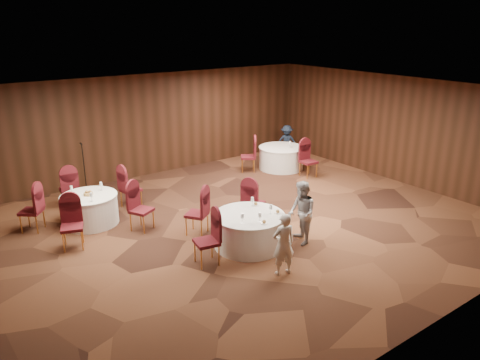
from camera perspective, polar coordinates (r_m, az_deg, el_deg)
ground at (r=11.41m, az=-0.22°, el=-5.69°), size 12.00×12.00×0.00m
room_shell at (r=10.74m, az=-0.23°, el=3.88°), size 12.00×12.00×12.00m
table_main at (r=10.34m, az=1.11°, el=-6.12°), size 1.57×1.57×0.74m
table_left at (r=12.01m, az=-17.81°, el=-3.40°), size 1.36×1.36×0.74m
table_right at (r=15.76m, az=5.04°, el=2.74°), size 1.51×1.51×0.74m
chairs_main at (r=10.63m, az=-2.44°, el=-4.67°), size 2.71×2.02×1.00m
chairs_left at (r=11.98m, az=-17.85°, el=-2.82°), size 3.16×3.08×1.00m
chairs_right at (r=15.14m, az=4.63°, el=2.57°), size 1.86×2.21×1.00m
tabletop_main at (r=10.16m, az=2.58°, el=-3.77°), size 1.05×1.05×0.22m
tabletop_left at (r=11.85m, az=-18.02°, el=-1.41°), size 0.76×0.82×0.22m
tabletop_right at (r=15.58m, az=6.12°, el=4.52°), size 0.08×0.08×0.22m
mic_stand at (r=13.76m, az=-18.28°, el=-0.23°), size 0.24×0.24×1.58m
woman_a at (r=9.17m, az=5.32°, el=-7.80°), size 0.52×0.40×1.28m
woman_b at (r=10.42m, az=7.51°, el=-4.00°), size 0.78×0.86×1.44m
man_c at (r=16.91m, az=5.71°, el=4.65°), size 0.87×0.87×1.21m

